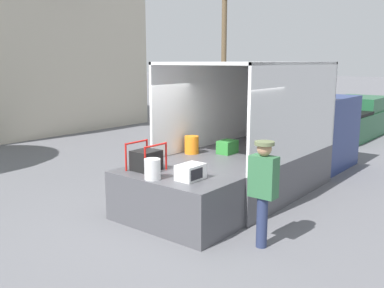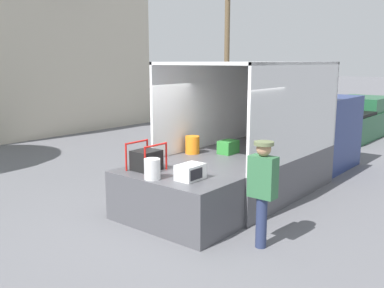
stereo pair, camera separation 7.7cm
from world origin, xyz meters
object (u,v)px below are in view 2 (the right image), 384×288
at_px(box_truck, 282,144).
at_px(utility_pole, 227,41).
at_px(pickup_truck_green, 357,119).
at_px(portable_generator, 147,160).
at_px(orange_bucket, 152,169).
at_px(worker_person, 263,183).
at_px(microwave, 190,172).

distance_m(box_truck, utility_pole, 13.04).
distance_m(box_truck, pickup_truck_green, 7.81).
height_order(pickup_truck_green, utility_pole, utility_pole).
relative_size(box_truck, portable_generator, 10.62).
bearing_deg(orange_bucket, box_truck, -0.87).
relative_size(box_truck, worker_person, 3.62).
relative_size(portable_generator, worker_person, 0.34).
relative_size(box_truck, orange_bucket, 17.24).
bearing_deg(box_truck, worker_person, -156.30).
distance_m(box_truck, worker_person, 4.47).
bearing_deg(pickup_truck_green, worker_person, -168.07).
height_order(box_truck, pickup_truck_green, box_truck).
xyz_separation_m(microwave, orange_bucket, (-0.40, 0.53, 0.05)).
distance_m(microwave, orange_bucket, 0.67).
height_order(box_truck, portable_generator, box_truck).
bearing_deg(portable_generator, box_truck, -8.20).
bearing_deg(microwave, worker_person, -81.94).
distance_m(microwave, pickup_truck_green, 12.12).
height_order(worker_person, utility_pole, utility_pole).
xyz_separation_m(microwave, pickup_truck_green, (12.06, 1.17, -0.43)).
xyz_separation_m(pickup_truck_green, utility_pole, (1.71, 7.67, 3.38)).
bearing_deg(microwave, utility_pole, 32.72).
distance_m(worker_person, pickup_truck_green, 12.14).
height_order(orange_bucket, pickup_truck_green, pickup_truck_green).
relative_size(microwave, utility_pole, 0.06).
xyz_separation_m(portable_generator, worker_person, (0.18, -2.41, -0.06)).
height_order(box_truck, utility_pole, utility_pole).
xyz_separation_m(orange_bucket, pickup_truck_green, (12.46, 0.64, -0.48)).
relative_size(orange_bucket, utility_pole, 0.05).
relative_size(orange_bucket, pickup_truck_green, 0.07).
bearing_deg(worker_person, pickup_truck_green, 11.93).
height_order(portable_generator, orange_bucket, portable_generator).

